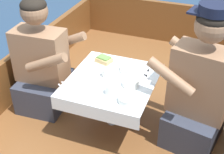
% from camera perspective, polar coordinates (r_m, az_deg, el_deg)
% --- Properties ---
extents(ground_plane, '(60.00, 60.00, 0.00)m').
position_cam_1_polar(ground_plane, '(2.75, -0.12, -13.94)').
color(ground_plane, navy).
extents(boat_deck, '(1.91, 3.31, 0.35)m').
position_cam_1_polar(boat_deck, '(2.63, -0.12, -11.36)').
color(boat_deck, brown).
rests_on(boat_deck, ground_plane).
extents(gunwale_port, '(0.06, 3.31, 0.40)m').
position_cam_1_polar(gunwale_port, '(2.79, -18.18, -0.50)').
color(gunwale_port, brown).
rests_on(gunwale_port, boat_deck).
extents(bow_coaming, '(1.79, 0.06, 0.46)m').
position_cam_1_polar(bow_coaming, '(3.73, 8.94, 10.06)').
color(bow_coaming, brown).
rests_on(bow_coaming, boat_deck).
extents(cockpit_table, '(0.62, 0.68, 0.42)m').
position_cam_1_polar(cockpit_table, '(2.29, 0.00, -1.44)').
color(cockpit_table, '#B2B2B7').
rests_on(cockpit_table, boat_deck).
extents(person_port, '(0.54, 0.46, 0.94)m').
position_cam_1_polar(person_port, '(2.56, -12.59, 1.98)').
color(person_port, '#333847').
rests_on(person_port, boat_deck).
extents(person_starboard, '(0.58, 0.53, 1.04)m').
position_cam_1_polar(person_starboard, '(2.21, 15.60, -2.53)').
color(person_starboard, '#333847').
rests_on(person_starboard, boat_deck).
extents(plate_sandwich, '(0.22, 0.22, 0.01)m').
position_cam_1_polar(plate_sandwich, '(2.46, -1.49, 2.66)').
color(plate_sandwich, silver).
rests_on(plate_sandwich, cockpit_table).
extents(plate_bread, '(0.18, 0.18, 0.01)m').
position_cam_1_polar(plate_bread, '(2.20, -3.74, -1.50)').
color(plate_bread, silver).
rests_on(plate_bread, cockpit_table).
extents(sandwich, '(0.14, 0.11, 0.05)m').
position_cam_1_polar(sandwich, '(2.45, -1.50, 3.21)').
color(sandwich, tan).
rests_on(sandwich, plate_sandwich).
extents(bowl_port_near, '(0.15, 0.15, 0.04)m').
position_cam_1_polar(bowl_port_near, '(2.36, 3.23, 1.65)').
color(bowl_port_near, silver).
rests_on(bowl_port_near, cockpit_table).
extents(bowl_starboard_near, '(0.12, 0.12, 0.04)m').
position_cam_1_polar(bowl_starboard_near, '(2.19, 3.44, -1.09)').
color(bowl_starboard_near, silver).
rests_on(bowl_starboard_near, cockpit_table).
extents(bowl_center_far, '(0.14, 0.14, 0.04)m').
position_cam_1_polar(bowl_center_far, '(2.04, 2.99, -3.96)').
color(bowl_center_far, silver).
rests_on(bowl_center_far, cockpit_table).
extents(coffee_cup_port, '(0.10, 0.07, 0.07)m').
position_cam_1_polar(coffee_cup_port, '(2.10, -0.29, -2.27)').
color(coffee_cup_port, silver).
rests_on(coffee_cup_port, cockpit_table).
extents(coffee_cup_starboard, '(0.10, 0.07, 0.06)m').
position_cam_1_polar(coffee_cup_starboard, '(2.29, -0.94, 0.82)').
color(coffee_cup_starboard, silver).
rests_on(coffee_cup_starboard, cockpit_table).
extents(utensil_fork_port, '(0.12, 0.14, 0.00)m').
position_cam_1_polar(utensil_fork_port, '(2.29, 6.62, -0.25)').
color(utensil_fork_port, silver).
rests_on(utensil_fork_port, cockpit_table).
extents(utensil_spoon_starboard, '(0.17, 0.05, 0.01)m').
position_cam_1_polar(utensil_spoon_starboard, '(2.27, 2.66, -0.36)').
color(utensil_spoon_starboard, silver).
rests_on(utensil_spoon_starboard, cockpit_table).
extents(utensil_knife_starboard, '(0.17, 0.06, 0.00)m').
position_cam_1_polar(utensil_knife_starboard, '(2.24, -7.15, -1.06)').
color(utensil_knife_starboard, silver).
rests_on(utensil_knife_starboard, cockpit_table).
extents(utensil_knife_port, '(0.15, 0.10, 0.00)m').
position_cam_1_polar(utensil_knife_port, '(2.18, -8.70, -2.29)').
color(utensil_knife_port, silver).
rests_on(utensil_knife_port, cockpit_table).
extents(utensil_spoon_center, '(0.13, 0.13, 0.01)m').
position_cam_1_polar(utensil_spoon_center, '(2.32, 5.48, 0.31)').
color(utensil_spoon_center, silver).
rests_on(utensil_spoon_center, cockpit_table).
extents(utensil_fork_starboard, '(0.03, 0.17, 0.00)m').
position_cam_1_polar(utensil_fork_starboard, '(2.33, 6.40, 0.52)').
color(utensil_fork_starboard, silver).
rests_on(utensil_fork_starboard, cockpit_table).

